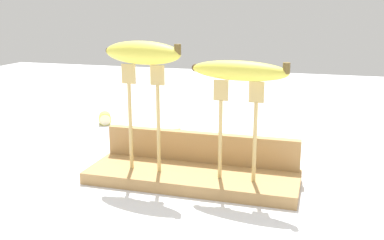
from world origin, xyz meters
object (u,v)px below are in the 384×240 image
Objects in this scene: banana_raised_left at (142,53)px; fork_fallen_near at (144,133)px; banana_raised_right at (239,71)px; banana_chunk_near at (105,118)px; fork_stand_left at (144,109)px; fork_stand_right at (238,122)px.

banana_raised_left reaches higher than fork_fallen_near.
fork_fallen_near is (-0.30, 0.30, -0.22)m from banana_raised_right.
banana_raised_left is 0.40m from fork_fallen_near.
banana_raised_left is at bearing -53.14° from banana_chunk_near.
fork_stand_left is 1.14× the size of banana_raised_right.
banana_raised_right reaches higher than fork_fallen_near.
banana_chunk_near is (-0.27, 0.36, -0.12)m from fork_stand_left.
fork_stand_left reaches higher than banana_chunk_near.
banana_raised_left is 1.25× the size of fork_fallen_near.
banana_raised_left is 0.50m from banana_chunk_near.
fork_stand_left is at bearing -53.14° from banana_chunk_near.
banana_raised_right reaches higher than banana_chunk_near.
banana_chunk_near is (-0.27, 0.36, -0.23)m from banana_raised_left.
banana_raised_left is 3.15× the size of banana_chunk_near.
fork_stand_left is 0.18m from fork_stand_right.
banana_chunk_near is (-0.45, 0.36, -0.11)m from fork_stand_right.
banana_raised_left is (-0.18, 0.00, 0.11)m from fork_stand_right.
fork_stand_right is 0.09m from banana_raised_right.
fork_stand_right reaches higher than banana_chunk_near.
fork_fallen_near is 2.52× the size of banana_chunk_near.
banana_raised_left is (-0.00, 0.00, 0.10)m from fork_stand_left.
fork_fallen_near is (-0.12, 0.30, -0.24)m from banana_raised_left.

